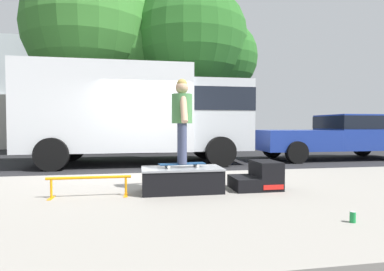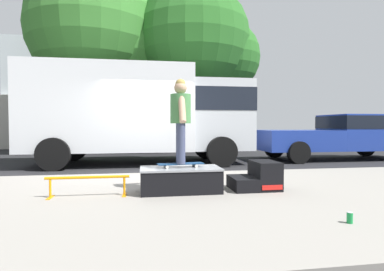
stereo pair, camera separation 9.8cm
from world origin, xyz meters
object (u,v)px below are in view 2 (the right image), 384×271
skate_box (180,179)px  kicker_ramp (258,177)px  skateboard (181,164)px  street_tree_neighbour (199,45)px  grind_rail (88,181)px  skater_kid (181,114)px  soda_can (350,218)px  box_truck (142,111)px  pickup_truck_blue (341,135)px  street_tree_main (101,33)px

skate_box → kicker_ramp: size_ratio=1.65×
skateboard → street_tree_neighbour: size_ratio=0.10×
grind_rail → street_tree_neighbour: (3.43, 9.21, 4.62)m
kicker_ramp → skater_kid: bearing=178.8°
soda_can → box_truck: 7.31m
skateboard → soda_can: skateboard is taller
box_truck → pickup_truck_blue: size_ratio=1.21×
skate_box → skater_kid: 1.09m
soda_can → street_tree_main: size_ratio=0.01×
skater_kid → pickup_truck_blue: 8.09m
skater_kid → kicker_ramp: bearing=-1.2°
skate_box → street_tree_main: size_ratio=0.16×
pickup_truck_blue → street_tree_neighbour: size_ratio=0.73×
grind_rail → street_tree_neighbour: street_tree_neighbour is taller
skater_kid → street_tree_neighbour: street_tree_neighbour is taller
grind_rail → pickup_truck_blue: 9.38m
skateboard → soda_can: size_ratio=6.34×
kicker_ramp → street_tree_neighbour: 10.23m
kicker_ramp → grind_rail: bearing=-177.5°
box_truck → street_tree_main: (-1.87, 4.58, 3.72)m
kicker_ramp → pickup_truck_blue: pickup_truck_blue is taller
grind_rail → skater_kid: skater_kid is taller
skate_box → skateboard: size_ratio=1.67×
kicker_ramp → skater_kid: 1.75m
skateboard → skater_kid: skater_kid is taller
grind_rail → skateboard: skateboard is taller
skateboard → soda_can: 2.62m
kicker_ramp → grind_rail: (-2.83, -0.12, 0.04)m
kicker_ramp → pickup_truck_blue: size_ratio=0.14×
skate_box → kicker_ramp: 1.36m
box_truck → pickup_truck_blue: (7.07, 0.12, -0.81)m
skater_kid → soda_can: size_ratio=11.20×
skate_box → soda_can: 2.58m
skate_box → street_tree_main: (-2.54, 9.40, 5.09)m
skater_kid → box_truck: size_ratio=0.20×
grind_rail → street_tree_main: (-1.07, 9.53, 5.07)m
box_truck → skate_box: bearing=-82.2°
street_tree_neighbour → skate_box: bearing=-102.2°
skate_box → kicker_ramp: (1.36, -0.00, -0.02)m
grind_rail → soda_can: (3.17, -1.81, -0.17)m
soda_can → street_tree_neighbour: size_ratio=0.02×
kicker_ramp → box_truck: (-2.02, 4.82, 1.38)m
box_truck → soda_can: bearing=-70.7°
skater_kid → box_truck: box_truck is taller
street_tree_neighbour → pickup_truck_blue: bearing=-43.0°
skateboard → soda_can: (1.70, -1.96, -0.40)m
kicker_ramp → skate_box: bearing=180.0°
soda_can → pickup_truck_blue: (4.71, 6.87, 0.71)m
soda_can → skate_box: bearing=131.5°
street_tree_main → street_tree_neighbour: size_ratio=1.08×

